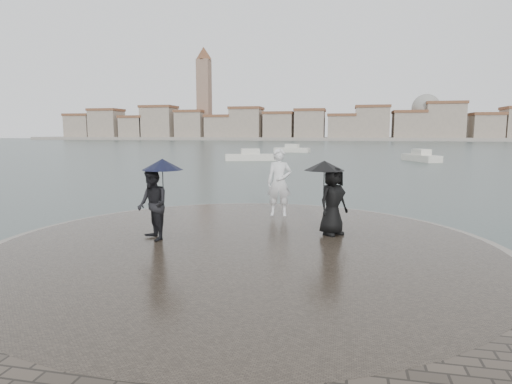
# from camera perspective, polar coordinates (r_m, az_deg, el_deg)

# --- Properties ---
(ground) EXTENTS (400.00, 400.00, 0.00)m
(ground) POSITION_cam_1_polar(r_m,az_deg,el_deg) (7.44, -8.06, -16.26)
(ground) COLOR #2B3835
(ground) RESTS_ON ground
(kerb_ring) EXTENTS (12.50, 12.50, 0.32)m
(kerb_ring) POSITION_cam_1_polar(r_m,az_deg,el_deg) (10.55, -1.49, -7.92)
(kerb_ring) COLOR gray
(kerb_ring) RESTS_ON ground
(quay_tip) EXTENTS (11.90, 11.90, 0.36)m
(quay_tip) POSITION_cam_1_polar(r_m,az_deg,el_deg) (10.54, -1.49, -7.81)
(quay_tip) COLOR #2D261E
(quay_tip) RESTS_ON ground
(statue) EXTENTS (0.83, 0.59, 2.17)m
(statue) POSITION_cam_1_polar(r_m,az_deg,el_deg) (13.80, 3.12, 1.29)
(statue) COLOR white
(statue) RESTS_ON quay_tip
(visitor_left) EXTENTS (1.31, 1.16, 2.04)m
(visitor_left) POSITION_cam_1_polar(r_m,az_deg,el_deg) (10.92, -13.36, -0.52)
(visitor_left) COLOR black
(visitor_left) RESTS_ON quay_tip
(visitor_right) EXTENTS (1.31, 1.17, 1.95)m
(visitor_right) POSITION_cam_1_polar(r_m,az_deg,el_deg) (11.37, 9.93, 0.01)
(visitor_right) COLOR black
(visitor_right) RESTS_ON quay_tip
(far_skyline) EXTENTS (260.00, 20.00, 37.00)m
(far_skyline) POSITION_cam_1_polar(r_m,az_deg,el_deg) (167.31, 9.18, 8.71)
(far_skyline) COLOR gray
(far_skyline) RESTS_ON ground
(boats) EXTENTS (37.71, 23.44, 1.50)m
(boats) POSITION_cam_1_polar(r_m,az_deg,el_deg) (52.90, 14.96, 4.78)
(boats) COLOR beige
(boats) RESTS_ON ground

